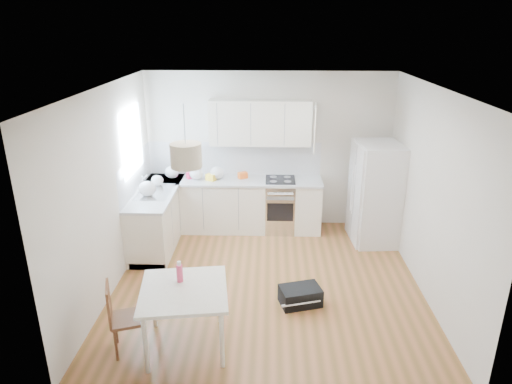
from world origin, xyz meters
TOP-DOWN VIEW (x-y plane):
  - floor at (0.00, 0.00)m, footprint 4.20×4.20m
  - ceiling at (0.00, 0.00)m, footprint 4.20×4.20m
  - wall_back at (0.00, 2.10)m, footprint 4.20×0.00m
  - wall_left at (-2.10, 0.00)m, footprint 0.00×4.20m
  - wall_right at (2.10, 0.00)m, footprint 0.00×4.20m
  - window_glassblock at (-2.09, 1.15)m, footprint 0.02×1.00m
  - cabinets_back at (-0.60, 1.80)m, footprint 3.00×0.60m
  - cabinets_left at (-1.80, 1.20)m, footprint 0.60×1.80m
  - counter_back at (-0.60, 1.80)m, footprint 3.02×0.64m
  - counter_left at (-1.80, 1.20)m, footprint 0.64×1.82m
  - backsplash_back at (-0.60, 2.09)m, footprint 3.00×0.01m
  - backsplash_left at (-2.09, 1.20)m, footprint 0.01×1.80m
  - upper_cabinets at (-0.15, 1.94)m, footprint 1.70×0.32m
  - range_oven at (0.20, 1.80)m, footprint 0.50×0.61m
  - sink at (-1.80, 1.15)m, footprint 0.50×0.80m
  - refrigerator at (1.76, 1.42)m, footprint 0.86×0.89m
  - dining_table at (-0.90, -1.34)m, footprint 1.05×1.05m
  - dining_chair at (-1.51, -1.42)m, footprint 0.45×0.45m
  - drink_bottle at (-0.97, -1.18)m, footprint 0.07×0.07m
  - gym_bag at (0.43, -0.49)m, footprint 0.59×0.46m
  - pendant_lamp at (-0.83, -1.15)m, footprint 0.38×0.38m
  - grocery_bag_a at (-1.66, 1.84)m, footprint 0.24×0.20m
  - grocery_bag_b at (-1.23, 1.77)m, footprint 0.23×0.20m
  - grocery_bag_c at (-0.88, 1.81)m, footprint 0.24×0.21m
  - grocery_bag_d at (-1.83, 1.45)m, footprint 0.20×0.17m
  - grocery_bag_e at (-1.87, 0.97)m, footprint 0.27×0.23m
  - snack_orange at (-0.45, 1.87)m, footprint 0.18×0.16m
  - snack_yellow at (-0.98, 1.74)m, footprint 0.19×0.17m
  - snack_red at (-1.34, 1.85)m, footprint 0.17×0.16m

SIDE VIEW (x-z plane):
  - floor at x=0.00m, z-range 0.00..0.00m
  - gym_bag at x=0.43m, z-range 0.00..0.24m
  - dining_chair at x=-1.51m, z-range 0.00..0.84m
  - cabinets_back at x=-0.60m, z-range 0.00..0.88m
  - cabinets_left at x=-1.80m, z-range 0.00..0.88m
  - range_oven at x=0.20m, z-range 0.00..0.88m
  - dining_table at x=-0.90m, z-range 0.29..1.02m
  - refrigerator at x=1.76m, z-range 0.00..1.66m
  - drink_bottle at x=-0.97m, z-range 0.73..0.98m
  - counter_back at x=-0.60m, z-range 0.88..0.92m
  - counter_left at x=-1.80m, z-range 0.88..0.92m
  - sink at x=-1.80m, z-range 0.84..0.99m
  - snack_red at x=-1.34m, z-range 0.92..1.02m
  - snack_orange at x=-0.45m, z-range 0.92..1.03m
  - snack_yellow at x=-0.98m, z-range 0.92..1.03m
  - grocery_bag_d at x=-1.83m, z-range 0.92..1.10m
  - grocery_bag_b at x=-1.23m, z-range 0.92..1.13m
  - grocery_bag_a at x=-1.66m, z-range 0.92..1.13m
  - grocery_bag_c at x=-0.88m, z-range 0.92..1.14m
  - grocery_bag_e at x=-1.87m, z-range 0.92..1.16m
  - backsplash_back at x=-0.60m, z-range 0.92..1.50m
  - backsplash_left at x=-2.09m, z-range 0.92..1.50m
  - wall_back at x=0.00m, z-range -0.75..3.45m
  - wall_left at x=-2.10m, z-range -0.75..3.45m
  - wall_right at x=2.10m, z-range -0.75..3.45m
  - window_glassblock at x=-2.09m, z-range 1.25..2.25m
  - upper_cabinets at x=-0.15m, z-range 1.50..2.25m
  - pendant_lamp at x=-0.83m, z-range 2.06..2.30m
  - ceiling at x=0.00m, z-range 2.70..2.70m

